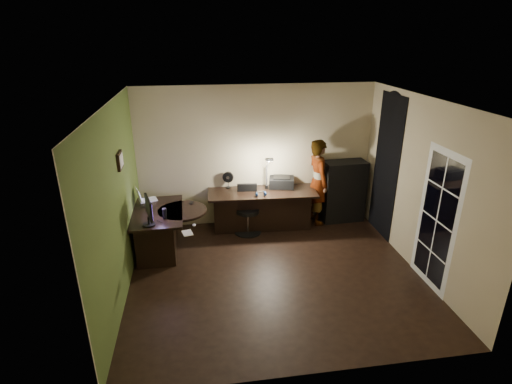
{
  "coord_description": "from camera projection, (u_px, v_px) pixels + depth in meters",
  "views": [
    {
      "loc": [
        -1.11,
        -5.26,
        3.56
      ],
      "look_at": [
        -0.15,
        1.05,
        1.0
      ],
      "focal_mm": 28.0,
      "sensor_mm": 36.0,
      "label": 1
    }
  ],
  "objects": [
    {
      "name": "ceiling",
      "position": [
        279.0,
        102.0,
        5.3
      ],
      "size": [
        4.5,
        4.0,
        0.01
      ],
      "primitive_type": "cube",
      "color": "silver",
      "rests_on": "floor"
    },
    {
      "name": "desk_lamp",
      "position": [
        267.0,
        171.0,
        7.52
      ],
      "size": [
        0.24,
        0.36,
        0.72
      ],
      "primitive_type": "cube",
      "rotation": [
        0.0,
        0.0,
        0.22
      ],
      "color": "black",
      "rests_on": "desk_right"
    },
    {
      "name": "laptop_stand",
      "position": [
        148.0,
        202.0,
        6.89
      ],
      "size": [
        0.26,
        0.24,
        0.09
      ],
      "primitive_type": "cube",
      "rotation": [
        0.0,
        0.0,
        -0.31
      ],
      "color": "silver",
      "rests_on": "desk_left"
    },
    {
      "name": "wall_left",
      "position": [
        116.0,
        205.0,
        5.49
      ],
      "size": [
        0.01,
        4.0,
        2.7
      ],
      "primitive_type": "cube",
      "color": "tan",
      "rests_on": "floor"
    },
    {
      "name": "cabinet",
      "position": [
        343.0,
        191.0,
        7.95
      ],
      "size": [
        0.84,
        0.46,
        1.23
      ],
      "primitive_type": "cube",
      "rotation": [
        0.0,
        0.0,
        0.06
      ],
      "color": "black",
      "rests_on": "floor"
    },
    {
      "name": "floor",
      "position": [
        275.0,
        275.0,
        6.31
      ],
      "size": [
        4.5,
        4.0,
        0.01
      ],
      "primitive_type": "cube",
      "color": "black",
      "rests_on": "ground"
    },
    {
      "name": "monitor",
      "position": [
        148.0,
        215.0,
        6.14
      ],
      "size": [
        0.22,
        0.5,
        0.32
      ],
      "primitive_type": "cube",
      "rotation": [
        0.0,
        0.0,
        0.25
      ],
      "color": "black",
      "rests_on": "desk_left"
    },
    {
      "name": "phone",
      "position": [
        191.0,
        203.0,
        6.99
      ],
      "size": [
        0.09,
        0.13,
        0.01
      ],
      "primitive_type": "cube",
      "rotation": [
        0.0,
        0.0,
        -0.25
      ],
      "color": "black",
      "rests_on": "desk_left"
    },
    {
      "name": "office_chair",
      "position": [
        248.0,
        211.0,
        7.47
      ],
      "size": [
        0.55,
        0.55,
        0.91
      ],
      "primitive_type": "cube",
      "rotation": [
        0.0,
        0.0,
        -0.09
      ],
      "color": "black",
      "rests_on": "floor"
    },
    {
      "name": "headphones",
      "position": [
        261.0,
        193.0,
        7.29
      ],
      "size": [
        0.21,
        0.13,
        0.09
      ],
      "primitive_type": "cube",
      "rotation": [
        0.0,
        0.0,
        0.24
      ],
      "color": "navy",
      "rests_on": "desk_right"
    },
    {
      "name": "wall_front",
      "position": [
        317.0,
        272.0,
        3.96
      ],
      "size": [
        4.5,
        0.01,
        2.7
      ],
      "primitive_type": "cube",
      "color": "tan",
      "rests_on": "floor"
    },
    {
      "name": "printer",
      "position": [
        282.0,
        182.0,
        7.7
      ],
      "size": [
        0.54,
        0.46,
        0.21
      ],
      "primitive_type": "cube",
      "rotation": [
        0.0,
        0.0,
        -0.22
      ],
      "color": "black",
      "rests_on": "desk_right"
    },
    {
      "name": "speaker",
      "position": [
        165.0,
        213.0,
        6.37
      ],
      "size": [
        0.09,
        0.09,
        0.17
      ],
      "primitive_type": "cylinder",
      "rotation": [
        0.0,
        0.0,
        -0.41
      ],
      "color": "black",
      "rests_on": "desk_left"
    },
    {
      "name": "laptop",
      "position": [
        148.0,
        195.0,
        6.84
      ],
      "size": [
        0.38,
        0.37,
        0.21
      ],
      "primitive_type": "cube",
      "rotation": [
        0.0,
        0.0,
        0.31
      ],
      "color": "silver",
      "rests_on": "laptop_stand"
    },
    {
      "name": "desk_fan",
      "position": [
        228.0,
        180.0,
        7.64
      ],
      "size": [
        0.23,
        0.17,
        0.32
      ],
      "primitive_type": "cube",
      "rotation": [
        0.0,
        0.0,
        -0.29
      ],
      "color": "black",
      "rests_on": "desk_right"
    },
    {
      "name": "notepad",
      "position": [
        187.0,
        233.0,
        5.93
      ],
      "size": [
        0.18,
        0.22,
        0.01
      ],
      "primitive_type": "cube",
      "rotation": [
        0.0,
        0.0,
        0.24
      ],
      "color": "silver",
      "rests_on": "desk_left"
    },
    {
      "name": "desk_left",
      "position": [
        160.0,
        232.0,
        6.83
      ],
      "size": [
        0.86,
        1.36,
        0.77
      ],
      "primitive_type": "cube",
      "rotation": [
        0.0,
        0.0,
        0.03
      ],
      "color": "black",
      "rests_on": "floor"
    },
    {
      "name": "person",
      "position": [
        318.0,
        182.0,
        7.76
      ],
      "size": [
        0.47,
        0.65,
        1.7
      ],
      "primitive_type": "imported",
      "rotation": [
        0.0,
        0.0,
        1.68
      ],
      "color": "#D8A88C",
      "rests_on": "floor"
    },
    {
      "name": "pen",
      "position": [
        160.0,
        221.0,
        6.3
      ],
      "size": [
        0.1,
        0.11,
        0.01
      ],
      "primitive_type": "cube",
      "rotation": [
        0.0,
        0.0,
        0.73
      ],
      "color": "black",
      "rests_on": "desk_left"
    },
    {
      "name": "wall_right",
      "position": [
        421.0,
        187.0,
        6.12
      ],
      "size": [
        0.01,
        4.0,
        2.7
      ],
      "primitive_type": "cube",
      "color": "tan",
      "rests_on": "floor"
    },
    {
      "name": "green_wall_overlay",
      "position": [
        118.0,
        205.0,
        5.49
      ],
      "size": [
        0.0,
        4.0,
        2.7
      ],
      "primitive_type": "cube",
      "color": "#4D6327",
      "rests_on": "floor"
    },
    {
      "name": "mouse",
      "position": [
        194.0,
        225.0,
        6.15
      ],
      "size": [
        0.07,
        0.09,
        0.03
      ],
      "primitive_type": "ellipsoid",
      "rotation": [
        0.0,
        0.0,
        -0.21
      ],
      "color": "silver",
      "rests_on": "desk_left"
    },
    {
      "name": "framed_picture",
      "position": [
        120.0,
        161.0,
        5.72
      ],
      "size": [
        0.04,
        0.3,
        0.25
      ],
      "primitive_type": "cube",
      "color": "black",
      "rests_on": "wall_left"
    },
    {
      "name": "desk_right",
      "position": [
        262.0,
        210.0,
        7.67
      ],
      "size": [
        2.07,
        0.81,
        0.77
      ],
      "primitive_type": "cube",
      "rotation": [
        0.0,
        0.0,
        -0.05
      ],
      "color": "black",
      "rests_on": "floor"
    },
    {
      "name": "arched_doorway",
      "position": [
        386.0,
        167.0,
        7.19
      ],
      "size": [
        0.01,
        0.9,
        2.6
      ],
      "primitive_type": "cube",
      "color": "black",
      "rests_on": "floor"
    },
    {
      "name": "french_door",
      "position": [
        437.0,
        220.0,
        5.72
      ],
      "size": [
        0.02,
        0.92,
        2.1
      ],
      "primitive_type": "cube",
      "color": "white",
      "rests_on": "floor"
    },
    {
      "name": "wall_back",
      "position": [
        256.0,
        156.0,
        7.64
      ],
      "size": [
        4.5,
        0.01,
        2.7
      ],
      "primitive_type": "cube",
      "color": "tan",
      "rests_on": "floor"
    }
  ]
}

